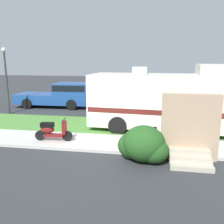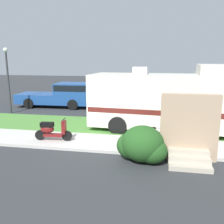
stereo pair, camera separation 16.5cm
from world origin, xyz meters
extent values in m
plane|color=#2D3033|center=(0.00, 0.00, 0.00)|extent=(80.00, 80.00, 0.00)
cube|color=beige|center=(0.00, -1.20, 0.06)|extent=(24.00, 2.00, 0.12)
cube|color=#4C8438|center=(0.00, 1.50, 0.04)|extent=(24.00, 3.40, 0.08)
cube|color=silver|center=(2.62, 1.29, 1.57)|extent=(7.08, 2.93, 2.54)
cube|color=silver|center=(5.18, 1.11, 3.09)|extent=(1.96, 2.44, 0.50)
cube|color=#591E19|center=(2.62, 1.29, 1.19)|extent=(6.94, 2.94, 0.24)
cube|color=silver|center=(1.59, 1.36, 3.02)|extent=(0.74, 0.65, 0.36)
cylinder|color=black|center=(4.85, 2.30, 0.45)|extent=(0.92, 0.34, 0.90)
cylinder|color=black|center=(4.68, -0.03, 0.45)|extent=(0.92, 0.34, 0.90)
cylinder|color=black|center=(0.81, 2.59, 0.45)|extent=(0.92, 0.34, 0.90)
cylinder|color=black|center=(0.64, 0.25, 0.45)|extent=(0.92, 0.34, 0.90)
cylinder|color=black|center=(-1.32, -1.36, 0.34)|extent=(0.45, 0.14, 0.44)
cylinder|color=black|center=(-2.51, -1.47, 0.34)|extent=(0.45, 0.14, 0.44)
cube|color=maroon|center=(-1.92, -1.41, 0.36)|extent=(0.86, 0.36, 0.10)
cube|color=black|center=(-2.18, -1.44, 0.82)|extent=(0.58, 0.31, 0.20)
ellipsoid|color=maroon|center=(-2.18, -1.44, 0.62)|extent=(0.62, 0.35, 0.36)
cube|color=maroon|center=(-1.44, -1.37, 0.72)|extent=(0.17, 0.33, 0.56)
cylinder|color=black|center=(-1.44, -1.37, 1.07)|extent=(0.08, 0.50, 0.04)
sphere|color=white|center=(-1.44, -1.37, 0.90)|extent=(0.12, 0.12, 0.12)
torus|color=black|center=(3.04, -1.36, 0.45)|extent=(0.66, 0.19, 0.67)
torus|color=black|center=(2.01, -1.61, 0.45)|extent=(0.66, 0.19, 0.67)
cylinder|color=silver|center=(2.68, -1.44, 0.63)|extent=(0.59, 0.18, 0.67)
cylinder|color=silver|center=(2.37, -1.52, 0.60)|extent=(0.11, 0.06, 0.60)
cylinder|color=silver|center=(2.65, -1.45, 0.93)|extent=(0.63, 0.18, 0.09)
cylinder|color=silver|center=(2.21, -1.56, 0.38)|extent=(0.41, 0.13, 0.18)
cylinder|color=silver|center=(2.17, -1.57, 0.68)|extent=(0.37, 0.12, 0.47)
cylinder|color=silver|center=(3.00, -1.37, 0.70)|extent=(0.13, 0.06, 0.51)
cube|color=black|center=(2.34, -1.53, 0.93)|extent=(0.22, 0.14, 0.06)
cylinder|color=black|center=(2.96, -1.38, 0.99)|extent=(0.15, 0.51, 0.03)
cube|color=#1E478C|center=(-3.67, 6.38, 1.06)|extent=(2.58, 2.09, 1.56)
cube|color=black|center=(-3.67, 6.38, 1.54)|extent=(2.46, 2.11, 0.44)
cube|color=#1E478C|center=(-6.48, 6.31, 0.64)|extent=(3.15, 2.11, 0.72)
cylinder|color=black|center=(-3.50, 7.36, 0.38)|extent=(0.77, 0.26, 0.76)
cylinder|color=black|center=(-3.45, 5.42, 0.38)|extent=(0.77, 0.26, 0.76)
cylinder|color=black|center=(-6.88, 7.27, 0.38)|extent=(0.77, 0.26, 0.76)
cylinder|color=black|center=(-6.82, 5.32, 0.38)|extent=(0.77, 0.26, 0.76)
cube|color=#B2A893|center=(3.59, -2.80, 0.08)|extent=(1.40, 0.96, 0.16)
cube|color=#B2A893|center=(3.59, -2.64, 0.24)|extent=(1.40, 0.64, 0.16)
cube|color=#B2A893|center=(3.59, -2.48, 0.40)|extent=(1.40, 0.32, 0.16)
cube|color=tan|center=(3.59, -2.17, 1.20)|extent=(2.00, 0.30, 2.40)
ellipsoid|color=#23511E|center=(1.99, -2.70, 0.68)|extent=(1.51, 1.36, 1.28)
ellipsoid|color=#23511E|center=(1.61, -2.55, 0.53)|extent=(1.13, 1.02, 0.96)
ellipsoid|color=#23511E|center=(2.33, -2.81, 0.49)|extent=(1.06, 0.95, 0.90)
cylinder|color=#B2B2B7|center=(2.67, -0.65, 0.21)|extent=(0.06, 0.06, 0.18)
cylinder|color=#B2B2B7|center=(2.67, -0.65, 0.31)|extent=(0.03, 0.03, 0.04)
cylinder|color=black|center=(2.67, -0.65, 0.34)|extent=(0.03, 0.03, 0.01)
cylinder|color=#333338|center=(-7.18, 3.60, 2.02)|extent=(0.12, 0.12, 4.04)
sphere|color=silver|center=(-7.18, 3.60, 4.16)|extent=(0.28, 0.28, 0.28)
camera|label=1|loc=(2.21, -10.78, 3.58)|focal=38.51mm
camera|label=2|loc=(2.37, -10.75, 3.58)|focal=38.51mm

